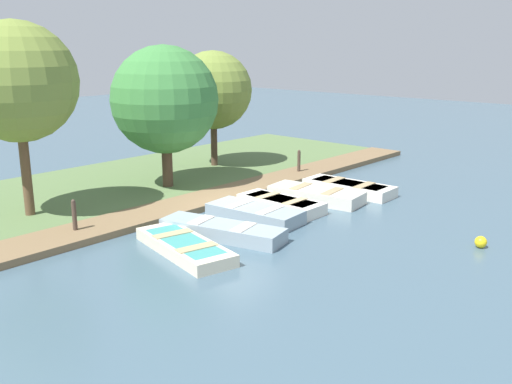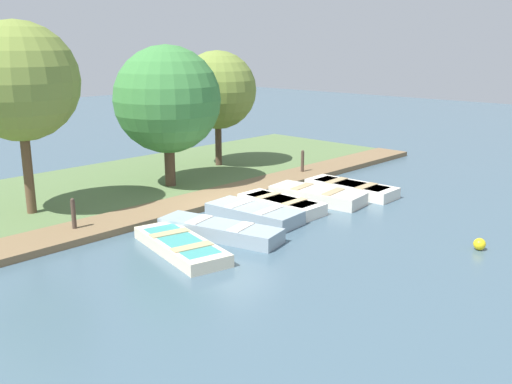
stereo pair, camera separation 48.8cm
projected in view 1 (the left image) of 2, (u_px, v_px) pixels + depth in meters
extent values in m
plane|color=#425B6B|center=(236.00, 209.00, 18.40)|extent=(80.00, 80.00, 0.00)
cube|color=#567042|center=(141.00, 183.00, 21.61)|extent=(8.00, 24.00, 0.16)
cube|color=brown|center=(207.00, 199.00, 19.23)|extent=(1.58, 23.98, 0.20)
cube|color=beige|center=(184.00, 246.00, 14.57)|extent=(3.53, 1.87, 0.32)
cube|color=teal|center=(184.00, 241.00, 14.53)|extent=(2.88, 1.49, 0.03)
cube|color=tan|center=(197.00, 247.00, 14.03)|extent=(0.56, 1.11, 0.03)
cube|color=tan|center=(173.00, 234.00, 15.03)|extent=(0.56, 1.11, 0.03)
cube|color=#8C9EA8|center=(222.00, 231.00, 15.69)|extent=(3.70, 1.81, 0.39)
cube|color=beige|center=(222.00, 224.00, 15.65)|extent=(3.03, 1.44, 0.03)
cube|color=beige|center=(244.00, 227.00, 15.33)|extent=(0.56, 0.96, 0.03)
cube|color=beige|center=(201.00, 220.00, 15.95)|extent=(0.56, 0.96, 0.03)
cube|color=#8C9EA8|center=(255.00, 214.00, 17.22)|extent=(3.05, 1.49, 0.42)
cube|color=beige|center=(255.00, 208.00, 17.17)|extent=(2.49, 1.17, 0.03)
cube|color=beige|center=(270.00, 210.00, 16.84)|extent=(0.40, 1.13, 0.03)
cube|color=beige|center=(240.00, 204.00, 17.48)|extent=(0.40, 1.13, 0.03)
cube|color=silver|center=(281.00, 204.00, 18.30)|extent=(2.90, 1.11, 0.38)
cube|color=teal|center=(281.00, 199.00, 18.25)|extent=(2.38, 0.87, 0.03)
cube|color=tan|center=(295.00, 201.00, 17.90)|extent=(0.30, 1.00, 0.03)
cube|color=tan|center=(268.00, 195.00, 18.60)|extent=(0.30, 1.00, 0.03)
cube|color=beige|center=(316.00, 195.00, 19.35)|extent=(3.33, 1.60, 0.42)
cube|color=#994C33|center=(316.00, 189.00, 19.31)|extent=(2.73, 1.27, 0.03)
cube|color=tan|center=(332.00, 191.00, 18.97)|extent=(0.46, 1.13, 0.03)
cube|color=tan|center=(301.00, 186.00, 19.63)|extent=(0.46, 1.13, 0.03)
cube|color=silver|center=(349.00, 188.00, 20.38)|extent=(3.31, 1.27, 0.38)
cube|color=#4C709E|center=(349.00, 183.00, 20.34)|extent=(2.71, 0.99, 0.03)
cube|color=tan|center=(364.00, 185.00, 19.95)|extent=(0.36, 1.08, 0.03)
cube|color=tan|center=(334.00, 180.00, 20.72)|extent=(0.36, 1.08, 0.03)
cylinder|color=#47382D|center=(75.00, 220.00, 15.67)|extent=(0.13, 0.13, 1.00)
sphere|color=#47382D|center=(73.00, 201.00, 15.53)|extent=(0.11, 0.11, 0.11)
cylinder|color=#47382D|center=(299.00, 164.00, 22.92)|extent=(0.13, 0.13, 1.00)
sphere|color=#47382D|center=(299.00, 151.00, 22.79)|extent=(0.11, 0.11, 0.11)
sphere|color=yellow|center=(481.00, 242.00, 14.90)|extent=(0.31, 0.31, 0.31)
cylinder|color=brown|center=(26.00, 169.00, 16.94)|extent=(0.29, 0.29, 3.17)
sphere|color=olive|center=(17.00, 82.00, 16.30)|extent=(3.48, 3.48, 3.48)
cylinder|color=#4C3828|center=(167.00, 160.00, 20.53)|extent=(0.38, 0.38, 2.24)
sphere|color=#3D7F3D|center=(165.00, 100.00, 19.98)|extent=(3.78, 3.78, 3.78)
cylinder|color=#4C3828|center=(214.00, 141.00, 24.08)|extent=(0.27, 0.27, 2.44)
sphere|color=olive|center=(213.00, 90.00, 23.55)|extent=(3.22, 3.22, 3.22)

